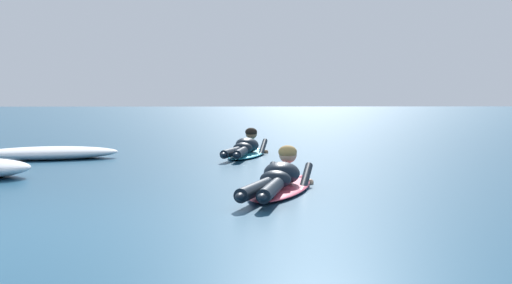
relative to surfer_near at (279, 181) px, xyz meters
name	(u,v)px	position (x,y,z in m)	size (l,w,h in m)	color
ground_plane	(123,145)	(-2.86, 7.70, -0.14)	(120.00, 120.00, 0.00)	navy
surfer_near	(279,181)	(0.00, 0.00, 0.00)	(1.12, 2.63, 0.53)	#E54C66
surfer_far	(245,149)	(-0.25, 4.63, 0.01)	(0.95, 2.50, 0.54)	#2DB2D1
whitewater_mid_right	(48,154)	(-3.59, 4.22, -0.03)	(2.50, 1.45, 0.22)	white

